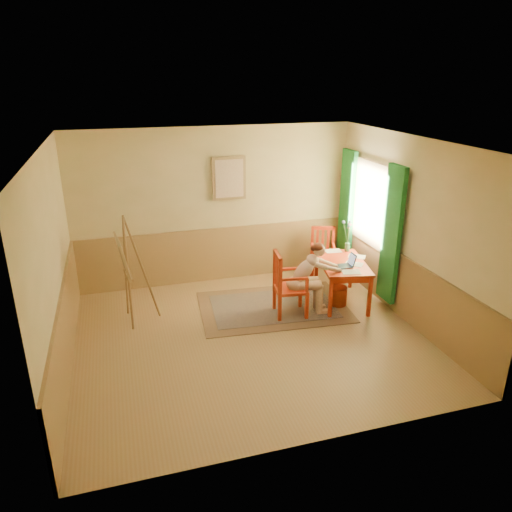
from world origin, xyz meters
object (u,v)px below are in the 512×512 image
object	(u,v)px
chair_left	(287,285)
table	(342,267)
easel	(125,260)
laptop	(345,264)
chair_back	(323,255)
figure	(308,275)

from	to	relation	value
chair_left	table	bearing A→B (deg)	10.30
easel	chair_left	bearing A→B (deg)	-11.72
table	laptop	distance (m)	0.24
chair_left	chair_back	world-z (taller)	chair_left
chair_left	figure	size ratio (longest dim) A/B	0.89
chair_left	laptop	world-z (taller)	chair_left
figure	table	bearing A→B (deg)	17.17
figure	chair_left	bearing A→B (deg)	175.31
table	chair_left	distance (m)	1.06
figure	laptop	world-z (taller)	figure
table	laptop	size ratio (longest dim) A/B	3.79
table	chair_back	distance (m)	0.96
chair_back	table	bearing A→B (deg)	-94.47
chair_back	laptop	distance (m)	1.18
easel	figure	bearing A→B (deg)	-10.87
chair_back	figure	world-z (taller)	figure
table	chair_back	size ratio (longest dim) A/B	1.33
table	figure	world-z (taller)	figure
table	easel	size ratio (longest dim) A/B	0.77
table	chair_back	world-z (taller)	chair_back
table	laptop	bearing A→B (deg)	-104.85
laptop	chair_back	bearing A→B (deg)	83.77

